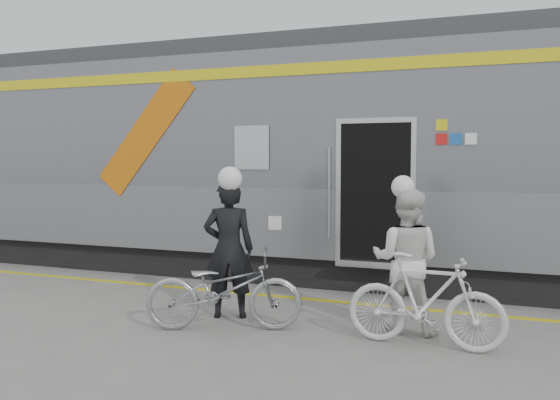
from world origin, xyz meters
The scene contains 9 objects.
ground centered at (0.00, 0.00, 0.00)m, with size 90.00×90.00×0.00m, color slate.
train centered at (-1.77, 4.19, 2.05)m, with size 24.00×3.17×4.10m.
safety_strip centered at (0.00, 2.15, 0.00)m, with size 24.00×0.12×0.01m, color #D3C512.
man centered at (-1.11, 0.86, 0.90)m, with size 0.66×0.43×1.80m, color black.
bicycle_left centered at (-0.91, 0.31, 0.49)m, with size 0.66×1.88×0.99m, color #96989D.
woman centered at (1.15, 1.04, 0.86)m, with size 0.83×0.65×1.72m, color silver.
bicycle_right centered at (1.45, 0.49, 0.52)m, with size 0.49×1.73×1.04m, color silver.
helmet_man centered at (-1.11, 0.86, 1.95)m, with size 0.31×0.31×0.31m, color white.
helmet_woman centered at (1.15, 1.04, 1.86)m, with size 0.27×0.27×0.27m, color white.
Camera 1 is at (2.27, -6.03, 2.07)m, focal length 38.00 mm.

